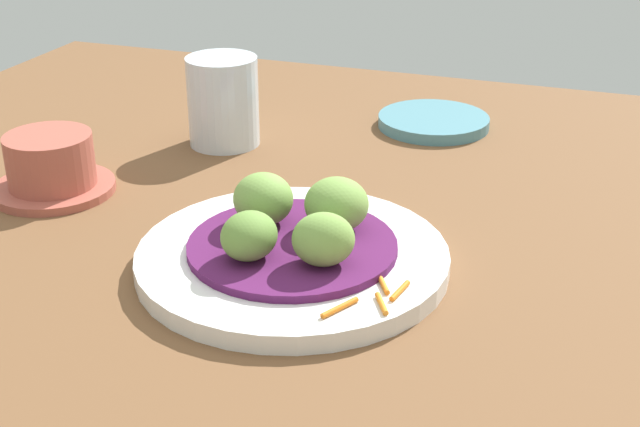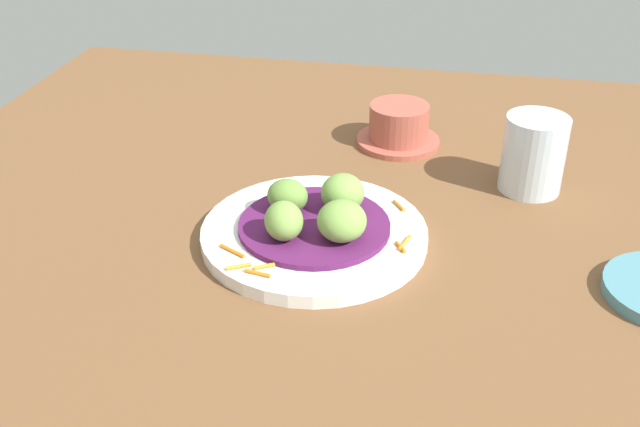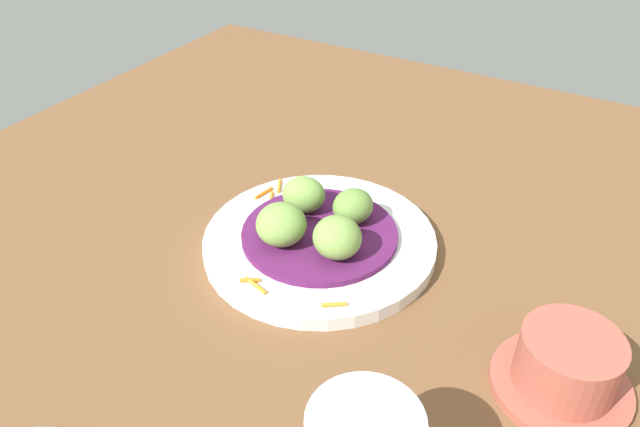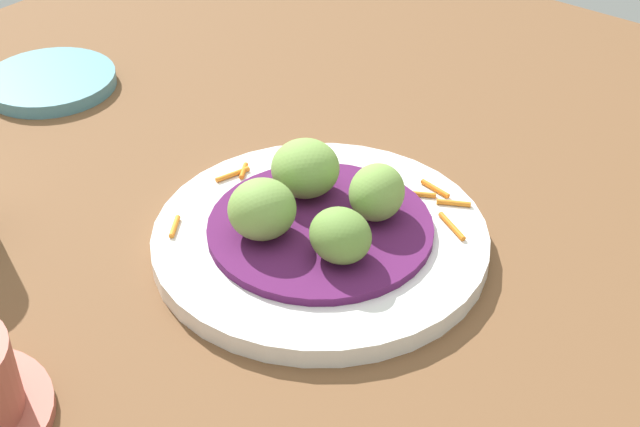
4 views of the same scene
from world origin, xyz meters
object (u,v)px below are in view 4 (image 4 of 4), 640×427
guac_scoop_left (377,192)px  guac_scoop_right (262,209)px  guac_scoop_back (337,238)px  side_plate_small (50,81)px  guac_scoop_center (305,168)px  main_plate (320,239)px

guac_scoop_left → guac_scoop_right: guac_scoop_right is taller
guac_scoop_right → guac_scoop_back: bearing=99.2°
guac_scoop_right → side_plate_small: bearing=-101.2°
guac_scoop_left → guac_scoop_right: 8.46cm
guac_scoop_center → side_plate_small: 32.61cm
main_plate → side_plate_small: 35.96cm
guac_scoop_right → guac_scoop_left: bearing=144.2°
guac_scoop_back → side_plate_small: size_ratio=0.37×
guac_scoop_center → side_plate_small: size_ratio=0.41×
side_plate_small → guac_scoop_back: bearing=81.8°
guac_scoop_right → side_plate_small: 34.19cm
guac_scoop_left → guac_scoop_back: (5.90, 0.95, -0.18)cm
guac_scoop_center → side_plate_small: (-0.72, -32.39, -3.70)cm
guac_scoop_right → guac_scoop_back: (-0.95, 5.90, -0.29)cm
guac_scoop_back → main_plate: bearing=-125.8°
guac_scoop_back → guac_scoop_center: bearing=-125.8°
guac_scoop_center → guac_scoop_back: 8.46cm
guac_scoop_center → guac_scoop_right: (5.90, 0.95, -0.02)cm
guac_scoop_back → side_plate_small: bearing=-98.2°
guac_scoop_right → side_plate_small: size_ratio=0.39×
guac_scoop_right → guac_scoop_back: 5.99cm
main_plate → guac_scoop_right: 5.52cm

